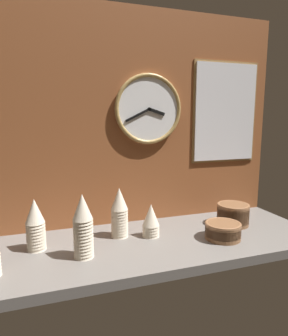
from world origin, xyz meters
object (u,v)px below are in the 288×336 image
at_px(cup_stack_center_left, 83,226).
at_px(wall_clock, 149,109).
at_px(cup_stack_center, 119,212).
at_px(bowl_stack_right, 223,230).
at_px(menu_board, 225,113).
at_px(bowl_stack_far_right, 233,214).
at_px(cup_stack_left, 35,225).
at_px(cup_stack_center_right, 151,220).

distance_m(cup_stack_center_left, wall_clock, 0.66).
bearing_deg(cup_stack_center_left, cup_stack_center, 40.40).
bearing_deg(cup_stack_center, cup_stack_center_left, -139.60).
xyz_separation_m(cup_stack_center, cup_stack_center_left, (-0.18, -0.15, 0.01)).
distance_m(bowl_stack_right, menu_board, 0.65).
distance_m(cup_stack_center, bowl_stack_far_right, 0.58).
height_order(cup_stack_center, cup_stack_left, cup_stack_center).
xyz_separation_m(cup_stack_center_right, wall_clock, (0.06, 0.20, 0.50)).
bearing_deg(wall_clock, cup_stack_left, -161.53).
xyz_separation_m(cup_stack_center, cup_stack_left, (-0.35, -0.03, -0.01)).
relative_size(cup_stack_center_left, bowl_stack_right, 1.59).
xyz_separation_m(wall_clock, menu_board, (0.44, 0.01, -0.01)).
distance_m(bowl_stack_right, wall_clock, 0.67).
relative_size(cup_stack_center_left, bowl_stack_far_right, 1.59).
height_order(cup_stack_center_left, wall_clock, wall_clock).
height_order(cup_stack_center_right, menu_board, menu_board).
height_order(wall_clock, menu_board, menu_board).
bearing_deg(bowl_stack_far_right, cup_stack_left, 179.41).
relative_size(cup_stack_center, menu_board, 0.42).
height_order(cup_stack_center_left, cup_stack_left, cup_stack_center_left).
bearing_deg(cup_stack_center_right, bowl_stack_far_right, 1.08).
height_order(cup_stack_center, cup_stack_center_right, cup_stack_center).
distance_m(bowl_stack_far_right, menu_board, 0.54).
xyz_separation_m(cup_stack_center_left, wall_clock, (0.37, 0.31, 0.45)).
relative_size(cup_stack_center, cup_stack_center_right, 1.50).
bearing_deg(cup_stack_left, menu_board, 10.94).
distance_m(wall_clock, menu_board, 0.44).
relative_size(cup_stack_center, bowl_stack_right, 1.43).
bearing_deg(cup_stack_center, cup_stack_center_right, -17.69).
bearing_deg(cup_stack_center_right, cup_stack_center_left, -160.65).
relative_size(cup_stack_left, bowl_stack_right, 1.35).
xyz_separation_m(bowl_stack_far_right, bowl_stack_right, (-0.15, -0.14, -0.02)).
distance_m(cup_stack_center_left, menu_board, 0.98).
bearing_deg(cup_stack_center_right, cup_stack_left, 177.92).
xyz_separation_m(bowl_stack_far_right, menu_board, (0.06, 0.20, 0.50)).
relative_size(cup_stack_center, bowl_stack_far_right, 1.43).
bearing_deg(bowl_stack_right, bowl_stack_far_right, 42.88).
bearing_deg(cup_stack_center_right, menu_board, 22.63).
bearing_deg(cup_stack_center, cup_stack_left, -175.95).
relative_size(bowl_stack_far_right, wall_clock, 0.46).
bearing_deg(menu_board, wall_clock, -178.86).
xyz_separation_m(cup_stack_center_left, cup_stack_left, (-0.17, 0.13, -0.02)).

